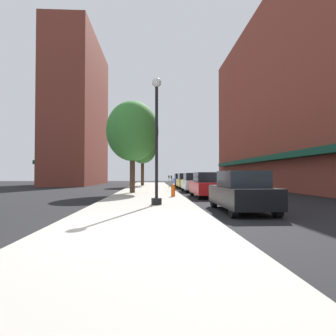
# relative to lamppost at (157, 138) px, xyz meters

# --- Properties ---
(ground_plane) EXTENTS (90.00, 90.00, 0.00)m
(ground_plane) POSITION_rel_lamppost_xyz_m (3.41, 12.21, -3.20)
(ground_plane) COLOR black
(sidewalk_slab) EXTENTS (4.80, 50.00, 0.12)m
(sidewalk_slab) POSITION_rel_lamppost_xyz_m (-0.59, 13.21, -3.14)
(sidewalk_slab) COLOR #A8A399
(sidewalk_slab) RESTS_ON ground
(building_right_brick) EXTENTS (6.80, 40.00, 20.05)m
(building_right_brick) POSITION_rel_lamppost_xyz_m (14.40, 16.21, 6.80)
(building_right_brick) COLOR brown
(building_right_brick) RESTS_ON ground
(building_far_background) EXTENTS (6.80, 18.00, 22.00)m
(building_far_background) POSITION_rel_lamppost_xyz_m (-11.60, 31.21, 7.77)
(building_far_background) COLOR brown
(building_far_background) RESTS_ON ground
(lamppost) EXTENTS (0.48, 0.48, 5.90)m
(lamppost) POSITION_rel_lamppost_xyz_m (0.00, 0.00, 0.00)
(lamppost) COLOR black
(lamppost) RESTS_ON sidewalk_slab
(fire_hydrant) EXTENTS (0.33, 0.26, 0.79)m
(fire_hydrant) POSITION_rel_lamppost_xyz_m (1.12, 4.91, -2.68)
(fire_hydrant) COLOR #E05614
(fire_hydrant) RESTS_ON sidewalk_slab
(parking_meter_near) EXTENTS (0.14, 0.09, 1.31)m
(parking_meter_near) POSITION_rel_lamppost_xyz_m (1.46, 11.88, -2.25)
(parking_meter_near) COLOR slate
(parking_meter_near) RESTS_ON sidewalk_slab
(parking_meter_far) EXTENTS (0.14, 0.09, 1.31)m
(parking_meter_far) POSITION_rel_lamppost_xyz_m (1.46, 15.85, -2.25)
(parking_meter_far) COLOR slate
(parking_meter_far) RESTS_ON sidewalk_slab
(tree_near) EXTENTS (3.66, 3.66, 7.03)m
(tree_near) POSITION_rel_lamppost_xyz_m (-1.52, 23.40, 1.81)
(tree_near) COLOR #422D1E
(tree_near) RESTS_ON sidewalk_slab
(tree_mid) EXTENTS (4.05, 4.05, 7.10)m
(tree_mid) POSITION_rel_lamppost_xyz_m (-1.76, 8.95, 1.67)
(tree_mid) COLOR #422D1E
(tree_mid) RESTS_ON sidewalk_slab
(car_black) EXTENTS (1.80, 4.30, 1.66)m
(car_black) POSITION_rel_lamppost_xyz_m (3.41, -1.83, -2.39)
(car_black) COLOR black
(car_black) RESTS_ON ground
(car_red) EXTENTS (1.80, 4.30, 1.66)m
(car_red) POSITION_rel_lamppost_xyz_m (3.41, 5.51, -2.39)
(car_red) COLOR black
(car_red) RESTS_ON ground
(car_white) EXTENTS (1.80, 4.30, 1.66)m
(car_white) POSITION_rel_lamppost_xyz_m (3.41, 11.90, -2.39)
(car_white) COLOR black
(car_white) RESTS_ON ground
(car_yellow) EXTENTS (1.80, 4.30, 1.66)m
(car_yellow) POSITION_rel_lamppost_xyz_m (3.41, 17.83, -2.39)
(car_yellow) COLOR black
(car_yellow) RESTS_ON ground
(car_blue) EXTENTS (1.80, 4.30, 1.66)m
(car_blue) POSITION_rel_lamppost_xyz_m (3.41, 23.46, -2.39)
(car_blue) COLOR black
(car_blue) RESTS_ON ground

